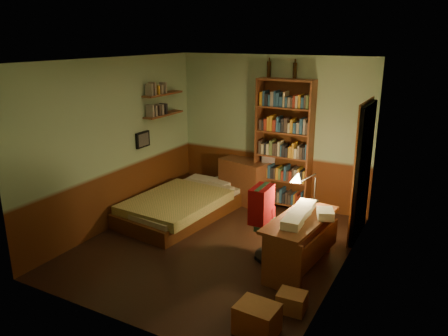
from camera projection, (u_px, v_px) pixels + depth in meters
The scene contains 24 objects.
floor at pixel (216, 246), 6.29m from camera, with size 3.50×4.00×0.02m, color black.
ceiling at pixel (215, 59), 5.53m from camera, with size 3.50×4.00×0.02m, color silver.
wall_back at pixel (272, 131), 7.60m from camera, with size 3.50×0.02×2.60m, color #8CAA86.
wall_left at pixel (116, 144), 6.71m from camera, with size 0.02×4.00×2.60m, color #8CAA86.
wall_right at pixel (346, 178), 5.11m from camera, with size 0.02×4.00×2.60m, color #8CAA86.
wall_front at pixel (113, 208), 4.22m from camera, with size 3.50×0.02×2.60m, color #8CAA86.
doorway at pixel (363, 173), 6.31m from camera, with size 0.06×0.90×2.00m, color black.
door_trim at pixel (360, 172), 6.33m from camera, with size 0.02×0.98×2.08m, color #49240F.
bed at pixel (183, 197), 7.27m from camera, with size 1.17×2.18×0.65m, color #8B8E4D.
dresser at pixel (244, 181), 7.85m from camera, with size 0.88×0.44×0.78m, color brown.
mini_stereo at pixel (269, 158), 7.64m from camera, with size 0.23×0.17×0.12m, color #B2B2B7.
bookshelf at pixel (284, 145), 7.39m from camera, with size 0.96×0.30×2.23m, color brown.
bottle_left at pixel (269, 69), 7.28m from camera, with size 0.07×0.07×0.26m, color black.
bottle_right at pixel (295, 71), 7.08m from camera, with size 0.07×0.07×0.25m, color black.
desk at pixel (299, 243), 5.60m from camera, with size 0.54×1.29×0.69m, color brown.
paper_stack at pixel (325, 214), 5.50m from camera, with size 0.20×0.27×0.11m, color silver.
desk_lamp at pixel (316, 178), 5.95m from camera, with size 0.21×0.21×0.68m, color black.
office_chair at pixel (275, 222), 5.78m from camera, with size 0.53×0.47×1.06m, color #2D4F32.
red_jacket at pixel (251, 168), 5.48m from camera, with size 0.22×0.41×0.49m, color #B11016.
wall_shelf_lower at pixel (164, 114), 7.50m from camera, with size 0.20×0.90×0.03m, color brown.
wall_shelf_upper at pixel (163, 94), 7.40m from camera, with size 0.20×0.90×0.03m, color brown.
framed_picture at pixel (143, 140), 7.22m from camera, with size 0.04×0.32×0.26m, color black.
cardboard_box_a at pixel (257, 319), 4.40m from camera, with size 0.42×0.33×0.31m, color #A87044.
cardboard_box_b at pixel (292, 302), 4.77m from camera, with size 0.30×0.25×0.21m, color #A87044.
Camera 1 is at (2.81, -4.95, 2.90)m, focal length 35.00 mm.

